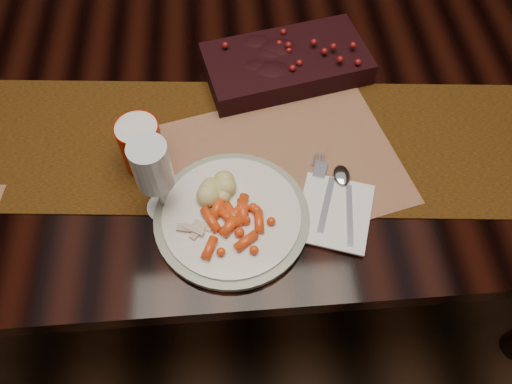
{
  "coord_description": "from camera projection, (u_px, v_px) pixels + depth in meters",
  "views": [
    {
      "loc": [
        -0.01,
        -0.78,
        1.57
      ],
      "look_at": [
        0.02,
        -0.3,
        0.8
      ],
      "focal_mm": 35.0,
      "sensor_mm": 36.0,
      "label": 1
    }
  ],
  "objects": [
    {
      "name": "napkin",
      "position": [
        334.0,
        212.0,
        0.93
      ],
      "size": [
        0.17,
        0.19,
        0.01
      ],
      "primitive_type": "cube",
      "rotation": [
        0.0,
        0.0,
        -0.33
      ],
      "color": "white",
      "rests_on": "placemat_main"
    },
    {
      "name": "dinner_plate",
      "position": [
        232.0,
        217.0,
        0.92
      ],
      "size": [
        0.37,
        0.37,
        0.02
      ],
      "primitive_type": "cylinder",
      "rotation": [
        0.0,
        0.0,
        0.35
      ],
      "color": "white",
      "rests_on": "placemat_main"
    },
    {
      "name": "fork",
      "position": [
        325.0,
        195.0,
        0.95
      ],
      "size": [
        0.08,
        0.16,
        0.0
      ],
      "primitive_type": null,
      "rotation": [
        0.0,
        0.0,
        -0.34
      ],
      "color": "silver",
      "rests_on": "napkin"
    },
    {
      "name": "spoon",
      "position": [
        347.0,
        202.0,
        0.94
      ],
      "size": [
        0.06,
        0.17,
        0.0
      ],
      "primitive_type": null,
      "rotation": [
        0.0,
        0.0,
        -0.15
      ],
      "color": "#B2B3CD",
      "rests_on": "napkin"
    },
    {
      "name": "wine_glass",
      "position": [
        156.0,
        180.0,
        0.87
      ],
      "size": [
        0.08,
        0.08,
        0.19
      ],
      "primitive_type": null,
      "rotation": [
        0.0,
        0.0,
        0.27
      ],
      "color": "#B4BCC4",
      "rests_on": "dining_table"
    },
    {
      "name": "red_cup",
      "position": [
        142.0,
        146.0,
        0.95
      ],
      "size": [
        0.1,
        0.1,
        0.11
      ],
      "primitive_type": "cylinder",
      "rotation": [
        0.0,
        0.0,
        0.18
      ],
      "color": "#9E0C00",
      "rests_on": "placemat_main"
    },
    {
      "name": "turkey_shreds",
      "position": [
        197.0,
        225.0,
        0.9
      ],
      "size": [
        0.08,
        0.07,
        0.02
      ],
      "primitive_type": null,
      "rotation": [
        0.0,
        0.0,
        0.21
      ],
      "color": "beige",
      "rests_on": "dinner_plate"
    },
    {
      "name": "table_runner",
      "position": [
        259.0,
        144.0,
        1.03
      ],
      "size": [
        1.7,
        0.49,
        0.0
      ],
      "primitive_type": "cube",
      "rotation": [
        0.0,
        0.0,
        -0.09
      ],
      "color": "#4E2E06",
      "rests_on": "dining_table"
    },
    {
      "name": "centerpiece",
      "position": [
        286.0,
        61.0,
        1.1
      ],
      "size": [
        0.39,
        0.25,
        0.07
      ],
      "primitive_type": null,
      "rotation": [
        0.0,
        0.0,
        0.21
      ],
      "color": "black",
      "rests_on": "table_runner"
    },
    {
      "name": "placemat_main",
      "position": [
        278.0,
        164.0,
        1.0
      ],
      "size": [
        0.54,
        0.45,
        0.0
      ],
      "primitive_type": "cube",
      "rotation": [
        0.0,
        0.0,
        0.24
      ],
      "color": "brown",
      "rests_on": "dining_table"
    },
    {
      "name": "baby_carrots",
      "position": [
        237.0,
        224.0,
        0.89
      ],
      "size": [
        0.12,
        0.1,
        0.02
      ],
      "primitive_type": null,
      "rotation": [
        0.0,
        0.0,
        -0.02
      ],
      "color": "#E14113",
      "rests_on": "dinner_plate"
    },
    {
      "name": "mashed_potatoes",
      "position": [
        216.0,
        186.0,
        0.93
      ],
      "size": [
        0.08,
        0.08,
        0.04
      ],
      "primitive_type": null,
      "rotation": [
        0.0,
        0.0,
        0.17
      ],
      "color": "#EAD085",
      "rests_on": "dinner_plate"
    },
    {
      "name": "dining_table",
      "position": [
        240.0,
        185.0,
        1.42
      ],
      "size": [
        1.8,
        1.0,
        0.75
      ],
      "primitive_type": "cube",
      "color": "black",
      "rests_on": "floor"
    },
    {
      "name": "floor",
      "position": [
        243.0,
        244.0,
        1.74
      ],
      "size": [
        5.0,
        5.0,
        0.0
      ],
      "primitive_type": "plane",
      "color": "black",
      "rests_on": "ground"
    }
  ]
}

